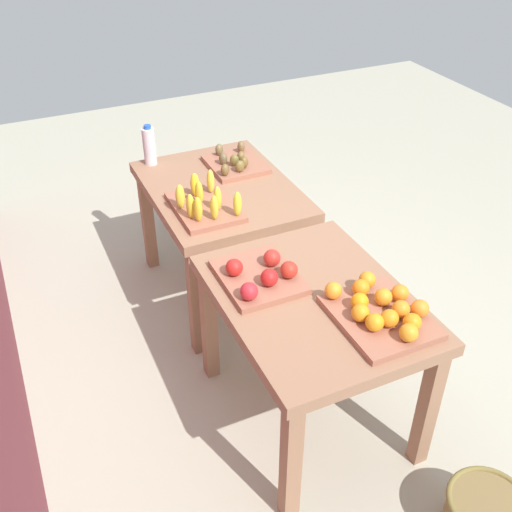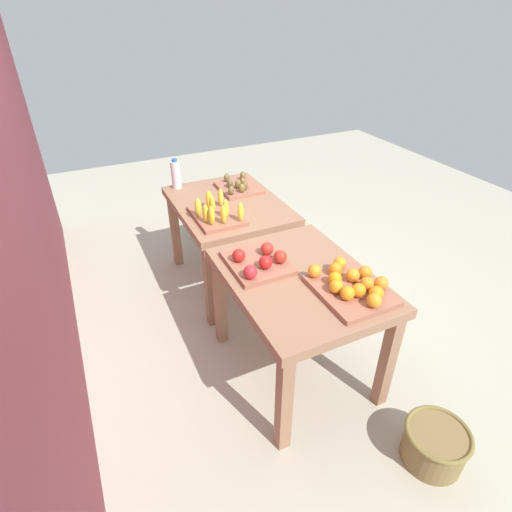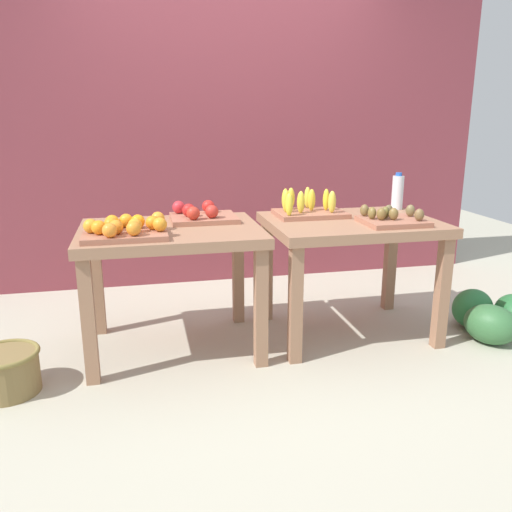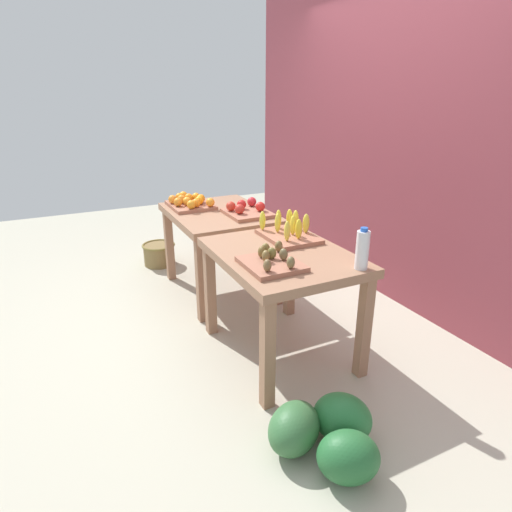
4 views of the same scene
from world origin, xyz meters
TOP-DOWN VIEW (x-y plane):
  - ground_plane at (0.00, 0.00)m, footprint 8.00×8.00m
  - back_wall at (0.00, 1.35)m, footprint 4.40×0.12m
  - display_table_left at (-0.56, 0.00)m, footprint 1.04×0.80m
  - display_table_right at (0.56, 0.00)m, footprint 1.04×0.80m
  - orange_bin at (-0.80, -0.18)m, footprint 0.46×0.37m
  - apple_bin at (-0.36, 0.17)m, footprint 0.40×0.34m
  - banana_crate at (0.33, 0.18)m, footprint 0.44×0.32m
  - kiwi_bin at (0.74, -0.17)m, footprint 0.36×0.32m
  - water_bottle at (1.01, 0.28)m, footprint 0.08×0.08m
  - watermelon_pile at (1.47, -0.23)m, footprint 0.64×0.67m
  - wicker_basket at (-1.44, -0.35)m, footprint 0.34×0.34m

SIDE VIEW (x-z plane):
  - ground_plane at x=0.00m, z-range 0.00..0.00m
  - wicker_basket at x=-1.44m, z-range 0.01..0.23m
  - watermelon_pile at x=1.47m, z-range 0.00..0.25m
  - display_table_left at x=-0.56m, z-range 0.27..1.02m
  - display_table_right at x=0.56m, z-range 0.27..1.02m
  - kiwi_bin at x=0.74m, z-range 0.73..0.84m
  - apple_bin at x=-0.36m, z-range 0.73..0.84m
  - orange_bin at x=-0.80m, z-range 0.74..0.85m
  - banana_crate at x=0.33m, z-range 0.72..0.89m
  - water_bottle at x=1.01m, z-range 0.75..1.00m
  - back_wall at x=0.00m, z-range 0.00..3.00m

